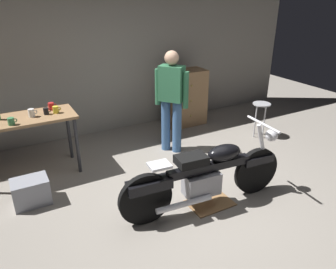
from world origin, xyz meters
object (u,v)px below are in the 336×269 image
at_px(shop_stool, 261,111).
at_px(mug_black_matte, 46,111).
at_px(motorcycle, 207,175).
at_px(wooden_dresser, 185,98).
at_px(mug_green_speckled, 11,121).
at_px(mug_red_diner, 51,106).
at_px(mug_yellow_tall, 56,110).
at_px(person_standing, 171,98).
at_px(mug_white_ceramic, 32,113).
at_px(storage_bin, 31,192).

distance_m(shop_stool, mug_black_matte, 3.65).
relative_size(motorcycle, wooden_dresser, 1.99).
relative_size(motorcycle, mug_black_matte, 21.19).
xyz_separation_m(wooden_dresser, mug_green_speckled, (-3.16, -0.85, 0.40)).
height_order(motorcycle, wooden_dresser, wooden_dresser).
distance_m(mug_red_diner, mug_green_speckled, 0.67).
bearing_deg(mug_yellow_tall, person_standing, -7.90).
bearing_deg(shop_stool, mug_yellow_tall, 171.39).
relative_size(mug_green_speckled, mug_white_ceramic, 0.96).
distance_m(wooden_dresser, mug_yellow_tall, 2.68).
distance_m(shop_stool, storage_bin, 4.02).
distance_m(wooden_dresser, mug_green_speckled, 3.30).
bearing_deg(mug_white_ceramic, mug_red_diner, 30.27).
relative_size(person_standing, mug_black_matte, 16.17).
bearing_deg(wooden_dresser, mug_red_diner, -169.26).
height_order(person_standing, mug_green_speckled, person_standing).
bearing_deg(storage_bin, mug_black_matte, 59.63).
height_order(storage_bin, mug_black_matte, mug_black_matte).
height_order(mug_yellow_tall, mug_black_matte, mug_yellow_tall).
bearing_deg(mug_black_matte, wooden_dresser, 13.68).
xyz_separation_m(mug_black_matte, mug_white_ceramic, (-0.19, -0.01, 0.01)).
distance_m(motorcycle, shop_stool, 2.47).
bearing_deg(mug_black_matte, shop_stool, -8.42).
bearing_deg(shop_stool, wooden_dresser, 126.83).
bearing_deg(mug_green_speckled, storage_bin, -85.29).
bearing_deg(person_standing, mug_green_speckled, 50.66).
relative_size(person_standing, mug_yellow_tall, 14.80).
relative_size(storage_bin, mug_yellow_tall, 3.90).
height_order(person_standing, shop_stool, person_standing).
height_order(shop_stool, storage_bin, shop_stool).
bearing_deg(storage_bin, mug_red_diner, 59.43).
distance_m(motorcycle, wooden_dresser, 2.77).
relative_size(motorcycle, mug_yellow_tall, 19.39).
height_order(mug_green_speckled, mug_black_matte, mug_green_speckled).
height_order(wooden_dresser, mug_red_diner, wooden_dresser).
bearing_deg(shop_stool, mug_white_ceramic, 172.11).
xyz_separation_m(storage_bin, mug_black_matte, (0.42, 0.72, 0.78)).
height_order(person_standing, wooden_dresser, person_standing).
distance_m(mug_red_diner, mug_white_ceramic, 0.34).
xyz_separation_m(shop_stool, mug_black_matte, (-3.58, 0.53, 0.45)).
bearing_deg(wooden_dresser, mug_green_speckled, -165.01).
bearing_deg(storage_bin, shop_stool, 2.70).
relative_size(mug_red_diner, mug_white_ceramic, 0.98).
height_order(motorcycle, mug_white_ceramic, mug_white_ceramic).
distance_m(motorcycle, mug_yellow_tall, 2.32).
bearing_deg(mug_black_matte, person_standing, -7.59).
relative_size(motorcycle, storage_bin, 4.97).
xyz_separation_m(wooden_dresser, mug_red_diner, (-2.60, -0.49, 0.40)).
relative_size(shop_stool, mug_green_speckled, 5.55).
xyz_separation_m(person_standing, wooden_dresser, (0.82, 0.91, -0.38)).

